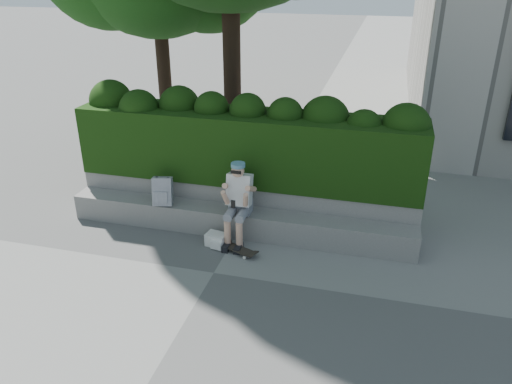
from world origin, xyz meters
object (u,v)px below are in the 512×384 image
(skateboard, at_px, (234,248))
(backpack_plaid, at_px, (163,191))
(person, at_px, (238,199))
(backpack_ground, at_px, (216,239))

(skateboard, distance_m, backpack_plaid, 1.63)
(person, bearing_deg, skateboard, -84.06)
(person, bearing_deg, backpack_ground, -137.40)
(person, xyz_separation_m, skateboard, (0.04, -0.40, -0.69))
(skateboard, bearing_deg, backpack_plaid, -177.41)
(skateboard, distance_m, backpack_ground, 0.37)
(skateboard, xyz_separation_m, backpack_plaid, (-1.43, 0.48, 0.63))
(skateboard, bearing_deg, person, 117.20)
(skateboard, height_order, backpack_ground, backpack_ground)
(backpack_ground, bearing_deg, skateboard, -9.78)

